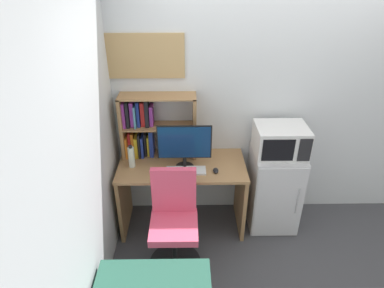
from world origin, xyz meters
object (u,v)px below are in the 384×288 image
keyboard (186,171)px  wall_corkboard (144,56)px  hutch_bookshelf (147,126)px  water_bottle (131,157)px  mini_fridge (273,189)px  microwave (280,140)px  computer_mouse (216,170)px  monitor (184,144)px  desk_chair (174,226)px

keyboard → wall_corkboard: 1.15m
hutch_bookshelf → water_bottle: (-0.14, -0.23, -0.22)m
mini_fridge → microwave: size_ratio=1.76×
water_bottle → mini_fridge: (1.46, 0.07, -0.45)m
keyboard → mini_fridge: bearing=10.3°
hutch_bookshelf → computer_mouse: hutch_bookshelf is taller
monitor → mini_fridge: (0.94, 0.10, -0.60)m
mini_fridge → desk_chair: desk_chair is taller
hutch_bookshelf → mini_fridge: 1.48m
desk_chair → wall_corkboard: wall_corkboard is taller
hutch_bookshelf → mini_fridge: (1.31, -0.16, -0.67)m
keyboard → computer_mouse: size_ratio=4.19×
water_bottle → microwave: size_ratio=0.47×
hutch_bookshelf → computer_mouse: size_ratio=8.21×
desk_chair → wall_corkboard: size_ratio=1.29×
hutch_bookshelf → water_bottle: 0.35m
monitor → computer_mouse: monitor is taller
hutch_bookshelf → microwave: bearing=-7.0°
microwave → monitor: bearing=-174.0°
keyboard → microwave: microwave is taller
mini_fridge → microwave: microwave is taller
monitor → microwave: size_ratio=1.04×
computer_mouse → desk_chair: size_ratio=0.09×
microwave → wall_corkboard: bearing=169.0°
hutch_bookshelf → monitor: 0.46m
keyboard → mini_fridge: mini_fridge is taller
water_bottle → monitor: bearing=-3.2°
desk_chair → computer_mouse: bearing=43.0°
hutch_bookshelf → water_bottle: bearing=-122.0°
hutch_bookshelf → water_bottle: hutch_bookshelf is taller
desk_chair → monitor: bearing=77.7°
hutch_bookshelf → monitor: bearing=-34.8°
monitor → microwave: (0.94, 0.10, -0.02)m
hutch_bookshelf → wall_corkboard: size_ratio=0.99×
mini_fridge → desk_chair: bearing=-152.3°
keyboard → mini_fridge: (0.93, 0.17, -0.35)m
water_bottle → desk_chair: bearing=-48.6°
water_bottle → mini_fridge: bearing=2.7°
keyboard → monitor: bearing=100.0°
microwave → desk_chair: (-1.04, -0.55, -0.59)m
hutch_bookshelf → computer_mouse: bearing=-26.8°
computer_mouse → water_bottle: 0.83m
hutch_bookshelf → desk_chair: (0.28, -0.71, -0.68)m
keyboard → computer_mouse: bearing=-1.5°
monitor → mini_fridge: monitor is taller
computer_mouse → microwave: microwave is taller
computer_mouse → desk_chair: 0.65m
hutch_bookshelf → desk_chair: hutch_bookshelf is taller
hutch_bookshelf → water_bottle: size_ratio=3.20×
water_bottle → desk_chair: 0.78m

